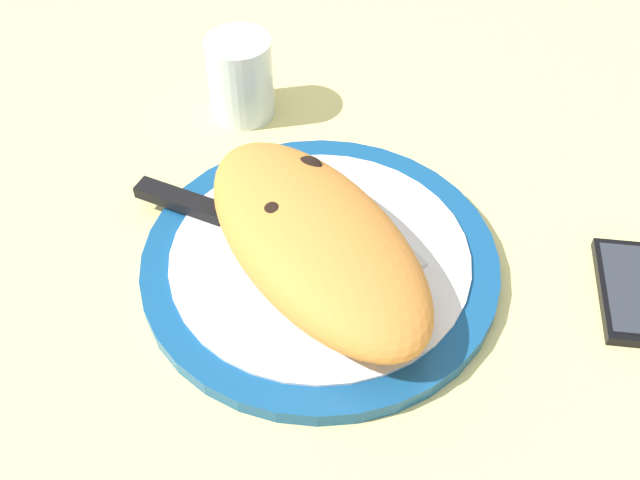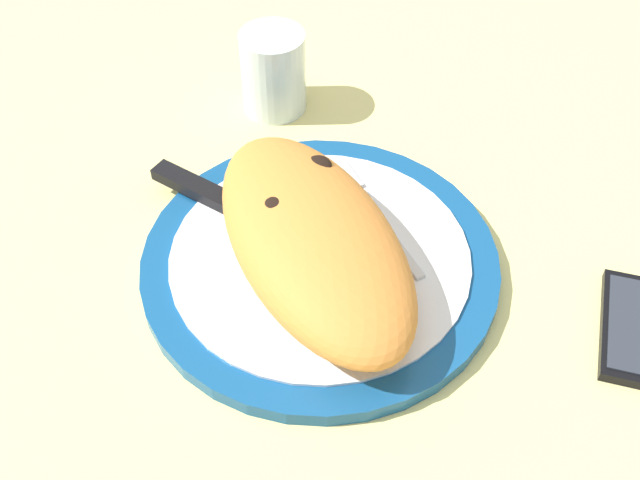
# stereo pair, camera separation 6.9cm
# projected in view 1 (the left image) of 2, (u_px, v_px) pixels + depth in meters

# --- Properties ---
(ground_plane) EXTENTS (1.50, 1.50, 0.03)m
(ground_plane) POSITION_uv_depth(u_px,v_px,m) (320.00, 279.00, 0.73)
(ground_plane) COLOR #E5D684
(plate) EXTENTS (0.32, 0.32, 0.02)m
(plate) POSITION_uv_depth(u_px,v_px,m) (320.00, 262.00, 0.71)
(plate) COLOR navy
(plate) RESTS_ON ground_plane
(calzone) EXTENTS (0.28, 0.14, 0.07)m
(calzone) POSITION_uv_depth(u_px,v_px,m) (316.00, 241.00, 0.67)
(calzone) COLOR orange
(calzone) RESTS_ON plate
(fork) EXTENTS (0.17, 0.02, 0.00)m
(fork) POSITION_uv_depth(u_px,v_px,m) (357.00, 202.00, 0.75)
(fork) COLOR silver
(fork) RESTS_ON plate
(knife) EXTENTS (0.19, 0.13, 0.01)m
(knife) POSITION_uv_depth(u_px,v_px,m) (207.00, 210.00, 0.74)
(knife) COLOR silver
(knife) RESTS_ON plate
(smartphone) EXTENTS (0.13, 0.12, 0.01)m
(smartphone) POSITION_uv_depth(u_px,v_px,m) (634.00, 292.00, 0.69)
(smartphone) COLOR black
(smartphone) RESTS_ON ground_plane
(water_glass) EXTENTS (0.07, 0.07, 0.09)m
(water_glass) POSITION_uv_depth(u_px,v_px,m) (241.00, 82.00, 0.84)
(water_glass) COLOR silver
(water_glass) RESTS_ON ground_plane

